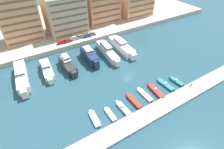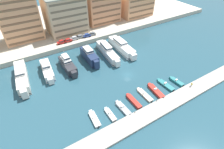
# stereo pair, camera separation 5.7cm
# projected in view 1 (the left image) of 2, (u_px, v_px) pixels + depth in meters

# --- Properties ---
(ground_plane) EXTENTS (400.00, 400.00, 0.00)m
(ground_plane) POSITION_uv_depth(u_px,v_px,m) (127.00, 75.00, 71.96)
(ground_plane) COLOR #285160
(quay_promenade) EXTENTS (180.00, 70.00, 2.35)m
(quay_promenade) POSITION_uv_depth(u_px,v_px,m) (69.00, 19.00, 115.42)
(quay_promenade) COLOR beige
(quay_promenade) RESTS_ON ground
(pier_dock) EXTENTS (120.00, 5.80, 0.81)m
(pier_dock) POSITION_uv_depth(u_px,v_px,m) (163.00, 106.00, 58.24)
(pier_dock) COLOR #A8A399
(pier_dock) RESTS_ON ground
(yacht_ivory_far_left) EXTENTS (5.69, 22.05, 7.03)m
(yacht_ivory_far_left) POSITION_uv_depth(u_px,v_px,m) (22.00, 77.00, 67.53)
(yacht_ivory_far_left) COLOR silver
(yacht_ivory_far_left) RESTS_ON ground
(yacht_white_left) EXTENTS (4.91, 16.51, 6.37)m
(yacht_white_left) POSITION_uv_depth(u_px,v_px,m) (47.00, 70.00, 71.70)
(yacht_white_left) COLOR white
(yacht_white_left) RESTS_ON ground
(yacht_charcoal_mid_left) EXTENTS (4.00, 15.62, 7.71)m
(yacht_charcoal_mid_left) POSITION_uv_depth(u_px,v_px,m) (68.00, 64.00, 73.95)
(yacht_charcoal_mid_left) COLOR #333338
(yacht_charcoal_mid_left) RESTS_ON ground
(yacht_navy_center_left) EXTENTS (4.27, 15.83, 7.70)m
(yacht_navy_center_left) POSITION_uv_depth(u_px,v_px,m) (90.00, 56.00, 78.39)
(yacht_navy_center_left) COLOR navy
(yacht_navy_center_left) RESTS_ON ground
(yacht_white_center) EXTENTS (5.68, 21.79, 7.04)m
(yacht_white_center) POSITION_uv_depth(u_px,v_px,m) (107.00, 51.00, 82.18)
(yacht_white_center) COLOR white
(yacht_white_center) RESTS_ON ground
(yacht_white_center_right) EXTENTS (5.48, 22.20, 6.67)m
(yacht_white_center_right) POSITION_uv_depth(u_px,v_px,m) (122.00, 46.00, 86.09)
(yacht_white_center_right) COLOR white
(yacht_white_center_right) RESTS_ON ground
(motorboat_white_far_left) EXTENTS (2.40, 7.30, 1.12)m
(motorboat_white_far_left) POSITION_uv_depth(u_px,v_px,m) (94.00, 119.00, 54.35)
(motorboat_white_far_left) COLOR white
(motorboat_white_far_left) RESTS_ON ground
(motorboat_white_left) EXTENTS (1.67, 6.42, 1.19)m
(motorboat_white_left) POSITION_uv_depth(u_px,v_px,m) (110.00, 114.00, 55.65)
(motorboat_white_left) COLOR white
(motorboat_white_left) RESTS_ON ground
(motorboat_grey_mid_left) EXTENTS (2.26, 7.58, 1.30)m
(motorboat_grey_mid_left) POSITION_uv_depth(u_px,v_px,m) (123.00, 108.00, 57.66)
(motorboat_grey_mid_left) COLOR #9EA3A8
(motorboat_grey_mid_left) RESTS_ON ground
(motorboat_red_center_left) EXTENTS (1.72, 7.90, 0.99)m
(motorboat_red_center_left) POSITION_uv_depth(u_px,v_px,m) (134.00, 101.00, 59.92)
(motorboat_red_center_left) COLOR red
(motorboat_red_center_left) RESTS_ON ground
(motorboat_cream_center) EXTENTS (1.88, 8.04, 1.19)m
(motorboat_cream_center) POSITION_uv_depth(u_px,v_px,m) (145.00, 95.00, 62.47)
(motorboat_cream_center) COLOR beige
(motorboat_cream_center) RESTS_ON ground
(motorboat_red_center_right) EXTENTS (2.68, 8.69, 1.47)m
(motorboat_red_center_right) POSITION_uv_depth(u_px,v_px,m) (156.00, 91.00, 63.82)
(motorboat_red_center_right) COLOR red
(motorboat_red_center_right) RESTS_ON ground
(motorboat_teal_mid_right) EXTENTS (2.43, 8.16, 1.36)m
(motorboat_teal_mid_right) POSITION_uv_depth(u_px,v_px,m) (166.00, 85.00, 66.49)
(motorboat_teal_mid_right) COLOR teal
(motorboat_teal_mid_right) RESTS_ON ground
(motorboat_teal_right) EXTENTS (2.14, 6.67, 1.39)m
(motorboat_teal_right) POSITION_uv_depth(u_px,v_px,m) (177.00, 81.00, 67.95)
(motorboat_teal_right) COLOR teal
(motorboat_teal_right) RESTS_ON ground
(car_red_far_left) EXTENTS (4.21, 2.15, 1.80)m
(car_red_far_left) POSITION_uv_depth(u_px,v_px,m) (61.00, 42.00, 86.94)
(car_red_far_left) COLOR red
(car_red_far_left) RESTS_ON quay_promenade
(car_red_left) EXTENTS (4.18, 2.08, 1.80)m
(car_red_left) POSITION_uv_depth(u_px,v_px,m) (68.00, 40.00, 88.24)
(car_red_left) COLOR red
(car_red_left) RESTS_ON quay_promenade
(car_silver_mid_left) EXTENTS (4.21, 2.15, 1.80)m
(car_silver_mid_left) POSITION_uv_depth(u_px,v_px,m) (74.00, 38.00, 90.15)
(car_silver_mid_left) COLOR #B7BCC1
(car_silver_mid_left) RESTS_ON quay_promenade
(car_grey_center_left) EXTENTS (4.20, 2.12, 1.80)m
(car_grey_center_left) POSITION_uv_depth(u_px,v_px,m) (80.00, 37.00, 91.54)
(car_grey_center_left) COLOR slate
(car_grey_center_left) RESTS_ON quay_promenade
(car_blue_center) EXTENTS (4.23, 2.20, 1.80)m
(car_blue_center) POSITION_uv_depth(u_px,v_px,m) (87.00, 35.00, 92.62)
(car_blue_center) COLOR #28428E
(car_blue_center) RESTS_ON quay_promenade
(car_grey_center_right) EXTENTS (4.23, 2.21, 1.80)m
(car_grey_center_right) POSITION_uv_depth(u_px,v_px,m) (92.00, 34.00, 94.17)
(car_grey_center_right) COLOR slate
(car_grey_center_right) RESTS_ON quay_promenade
(apartment_block_left) EXTENTS (18.54, 13.04, 27.20)m
(apartment_block_left) POSITION_uv_depth(u_px,v_px,m) (17.00, 15.00, 83.74)
(apartment_block_left) COLOR tan
(apartment_block_left) RESTS_ON quay_promenade
(apartment_block_mid_left) EXTENTS (20.10, 17.97, 21.40)m
(apartment_block_mid_left) POSITION_uv_depth(u_px,v_px,m) (64.00, 14.00, 93.23)
(apartment_block_mid_left) COLOR #C6AD89
(apartment_block_mid_left) RESTS_ON quay_promenade
(apartment_block_center_left) EXTENTS (20.19, 17.97, 25.70)m
(apartment_block_center_left) POSITION_uv_depth(u_px,v_px,m) (99.00, 1.00, 104.00)
(apartment_block_center_left) COLOR tan
(apartment_block_center_left) RESTS_ON quay_promenade
(apartment_block_center) EXTENTS (21.25, 15.31, 18.91)m
(apartment_block_center) POSITION_uv_depth(u_px,v_px,m) (135.00, 2.00, 113.51)
(apartment_block_center) COLOR tan
(apartment_block_center) RESTS_ON quay_promenade
(pedestrian_near_edge) EXTENTS (0.30, 0.64, 1.68)m
(pedestrian_near_edge) POSITION_uv_depth(u_px,v_px,m) (192.00, 84.00, 64.76)
(pedestrian_near_edge) COLOR #282D3D
(pedestrian_near_edge) RESTS_ON pier_dock
(bollard_west) EXTENTS (0.20, 0.20, 0.61)m
(bollard_west) POSITION_uv_depth(u_px,v_px,m) (135.00, 112.00, 55.56)
(bollard_west) COLOR #2D2D33
(bollard_west) RESTS_ON pier_dock
(bollard_west_mid) EXTENTS (0.20, 0.20, 0.61)m
(bollard_west_mid) POSITION_uv_depth(u_px,v_px,m) (157.00, 100.00, 59.37)
(bollard_west_mid) COLOR #2D2D33
(bollard_west_mid) RESTS_ON pier_dock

